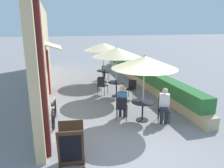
% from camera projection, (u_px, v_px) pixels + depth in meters
% --- Properties ---
extents(ground_plane, '(120.00, 120.00, 0.00)m').
position_uv_depth(ground_plane, '(138.00, 151.00, 6.02)').
color(ground_plane, gray).
extents(cafe_facade_wall, '(0.98, 13.90, 4.20)m').
position_uv_depth(cafe_facade_wall, '(44.00, 50.00, 11.18)').
color(cafe_facade_wall, '#D6B784').
rests_on(cafe_facade_wall, ground_plane).
extents(planter_hedge, '(0.60, 12.90, 1.01)m').
position_uv_depth(planter_hedge, '(139.00, 73.00, 12.93)').
color(planter_hedge, tan).
rests_on(planter_hedge, ground_plane).
extents(patio_table_near, '(0.81, 0.81, 0.71)m').
position_uv_depth(patio_table_near, '(143.00, 107.00, 7.78)').
color(patio_table_near, black).
rests_on(patio_table_near, ground_plane).
extents(patio_umbrella_near, '(2.26, 2.26, 2.39)m').
position_uv_depth(patio_umbrella_near, '(144.00, 62.00, 7.35)').
color(patio_umbrella_near, '#B7B7BC').
rests_on(patio_umbrella_near, ground_plane).
extents(cafe_chair_near_left, '(0.53, 0.53, 0.87)m').
position_uv_depth(cafe_chair_near_left, '(122.00, 106.00, 7.82)').
color(cafe_chair_near_left, black).
rests_on(cafe_chair_near_left, ground_plane).
extents(seated_patron_near_left, '(0.45, 0.49, 1.25)m').
position_uv_depth(seated_patron_near_left, '(122.00, 101.00, 7.88)').
color(seated_patron_near_left, '#23232D').
rests_on(seated_patron_near_left, ground_plane).
extents(cafe_chair_near_right, '(0.53, 0.53, 0.87)m').
position_uv_depth(cafe_chair_near_right, '(164.00, 107.00, 7.74)').
color(cafe_chair_near_right, black).
rests_on(cafe_chair_near_right, ground_plane).
extents(seated_patron_near_right, '(0.45, 0.49, 1.25)m').
position_uv_depth(seated_patron_near_right, '(164.00, 104.00, 7.59)').
color(seated_patron_near_right, '#23232D').
rests_on(seated_patron_near_right, ground_plane).
extents(coffee_cup_near, '(0.07, 0.07, 0.09)m').
position_uv_depth(coffee_cup_near, '(141.00, 100.00, 7.72)').
color(coffee_cup_near, teal).
rests_on(coffee_cup_near, patio_table_near).
extents(patio_table_mid, '(0.81, 0.81, 0.71)m').
position_uv_depth(patio_table_mid, '(116.00, 86.00, 10.40)').
color(patio_table_mid, black).
rests_on(patio_table_mid, ground_plane).
extents(patio_umbrella_mid, '(2.26, 2.26, 2.39)m').
position_uv_depth(patio_umbrella_mid, '(117.00, 52.00, 9.97)').
color(patio_umbrella_mid, '#B7B7BC').
rests_on(patio_umbrella_mid, ground_plane).
extents(cafe_chair_mid_left, '(0.56, 0.56, 0.87)m').
position_uv_depth(cafe_chair_mid_left, '(132.00, 87.00, 10.16)').
color(cafe_chair_mid_left, black).
rests_on(cafe_chair_mid_left, ground_plane).
extents(cafe_chair_mid_right, '(0.56, 0.56, 0.87)m').
position_uv_depth(cafe_chair_mid_right, '(102.00, 85.00, 10.65)').
color(cafe_chair_mid_right, black).
rests_on(cafe_chair_mid_right, ground_plane).
extents(coffee_cup_mid, '(0.07, 0.07, 0.09)m').
position_uv_depth(coffee_cup_mid, '(116.00, 81.00, 10.27)').
color(coffee_cup_mid, '#232328').
rests_on(coffee_cup_mid, patio_table_mid).
extents(patio_table_far, '(0.81, 0.81, 0.71)m').
position_uv_depth(patio_table_far, '(104.00, 74.00, 12.92)').
color(patio_table_far, black).
rests_on(patio_table_far, ground_plane).
extents(patio_umbrella_far, '(2.26, 2.26, 2.39)m').
position_uv_depth(patio_umbrella_far, '(103.00, 46.00, 12.50)').
color(patio_umbrella_far, '#B7B7BC').
rests_on(patio_umbrella_far, ground_plane).
extents(cafe_chair_far_left, '(0.52, 0.52, 0.87)m').
position_uv_depth(cafe_chair_far_left, '(103.00, 77.00, 12.20)').
color(cafe_chair_far_left, black).
rests_on(cafe_chair_far_left, ground_plane).
extents(cafe_chair_far_right, '(0.52, 0.52, 0.87)m').
position_uv_depth(cafe_chair_far_right, '(104.00, 71.00, 13.64)').
color(cafe_chair_far_right, black).
rests_on(cafe_chair_far_right, ground_plane).
extents(coffee_cup_far, '(0.07, 0.07, 0.09)m').
position_uv_depth(coffee_cup_far, '(105.00, 70.00, 12.89)').
color(coffee_cup_far, teal).
rests_on(coffee_cup_far, patio_table_far).
extents(bicycle_leaning, '(0.17, 1.73, 0.80)m').
position_uv_depth(bicycle_leaning, '(54.00, 113.00, 7.66)').
color(bicycle_leaning, black).
rests_on(bicycle_leaning, ground_plane).
extents(menu_board, '(0.69, 0.70, 1.04)m').
position_uv_depth(menu_board, '(71.00, 145.00, 5.33)').
color(menu_board, '#422819').
rests_on(menu_board, ground_plane).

